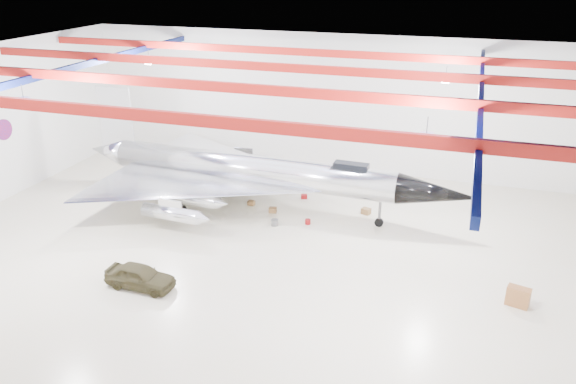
% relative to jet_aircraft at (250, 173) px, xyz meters
% --- Properties ---
extents(floor, '(40.00, 40.00, 0.00)m').
position_rel_jet_aircraft_xyz_m(floor, '(2.41, -5.30, -2.55)').
color(floor, beige).
rests_on(floor, ground).
extents(wall_back, '(40.00, 0.00, 40.00)m').
position_rel_jet_aircraft_xyz_m(wall_back, '(2.41, 9.70, 2.95)').
color(wall_back, silver).
rests_on(wall_back, floor).
extents(ceiling, '(40.00, 40.00, 0.00)m').
position_rel_jet_aircraft_xyz_m(ceiling, '(2.41, -5.30, 8.45)').
color(ceiling, '#0A0F38').
rests_on(ceiling, wall_back).
extents(ceiling_structure, '(39.50, 29.50, 1.08)m').
position_rel_jet_aircraft_xyz_m(ceiling_structure, '(2.41, -5.30, 7.77)').
color(ceiling_structure, maroon).
rests_on(ceiling_structure, ceiling).
extents(wall_roundel, '(0.10, 1.50, 1.50)m').
position_rel_jet_aircraft_xyz_m(wall_roundel, '(-17.53, -3.30, 2.45)').
color(wall_roundel, '#B21414').
rests_on(wall_roundel, wall_left).
extents(jet_aircraft, '(28.54, 16.80, 7.78)m').
position_rel_jet_aircraft_xyz_m(jet_aircraft, '(0.00, 0.00, 0.00)').
color(jet_aircraft, silver).
rests_on(jet_aircraft, floor).
extents(jeep, '(3.86, 1.60, 1.31)m').
position_rel_jet_aircraft_xyz_m(jeep, '(-1.69, -11.63, -1.90)').
color(jeep, '#3A341D').
rests_on(jeep, floor).
extents(desk, '(1.24, 0.84, 1.03)m').
position_rel_jet_aircraft_xyz_m(desk, '(17.43, -7.19, -2.04)').
color(desk, brown).
rests_on(desk, floor).
extents(crate_ply, '(0.50, 0.41, 0.33)m').
position_rel_jet_aircraft_xyz_m(crate_ply, '(-0.06, 0.31, -2.39)').
color(crate_ply, olive).
rests_on(crate_ply, floor).
extents(toolbox_red, '(0.54, 0.49, 0.31)m').
position_rel_jet_aircraft_xyz_m(toolbox_red, '(3.20, 2.62, -2.40)').
color(toolbox_red, maroon).
rests_on(toolbox_red, floor).
extents(engine_drum, '(0.56, 0.56, 0.42)m').
position_rel_jet_aircraft_xyz_m(engine_drum, '(2.65, -2.31, -2.34)').
color(engine_drum, '#59595B').
rests_on(engine_drum, floor).
extents(parts_bin, '(0.70, 0.63, 0.41)m').
position_rel_jet_aircraft_xyz_m(parts_bin, '(8.03, 1.38, -2.35)').
color(parts_bin, olive).
rests_on(parts_bin, floor).
extents(crate_small, '(0.36, 0.30, 0.24)m').
position_rel_jet_aircraft_xyz_m(crate_small, '(-6.45, 2.93, -2.43)').
color(crate_small, '#59595B').
rests_on(crate_small, floor).
extents(tool_chest, '(0.47, 0.47, 0.33)m').
position_rel_jet_aircraft_xyz_m(tool_chest, '(4.67, -1.42, -2.39)').
color(tool_chest, maroon).
rests_on(tool_chest, floor).
extents(oil_barrel, '(0.56, 0.48, 0.36)m').
position_rel_jet_aircraft_xyz_m(oil_barrel, '(1.83, -0.39, -2.37)').
color(oil_barrel, olive).
rests_on(oil_barrel, floor).
extents(spares_box, '(0.48, 0.48, 0.33)m').
position_rel_jet_aircraft_xyz_m(spares_box, '(1.70, 3.42, -2.39)').
color(spares_box, '#59595B').
rests_on(spares_box, floor).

